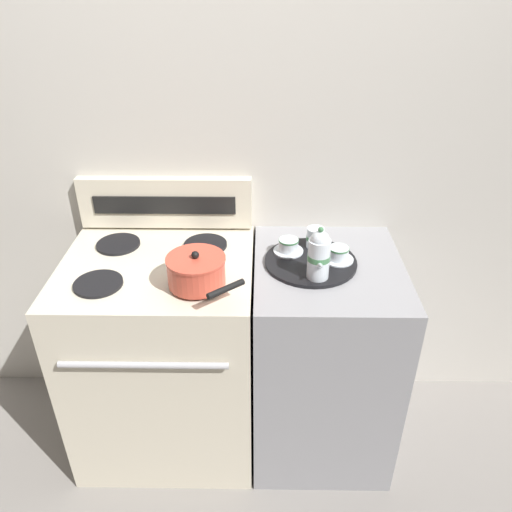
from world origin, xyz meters
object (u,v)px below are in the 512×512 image
(stove, at_px, (166,354))
(saucepan, at_px, (197,271))
(serving_tray, at_px, (311,262))
(teacup_left, at_px, (339,254))
(creamer_jug, at_px, (315,238))
(teacup_right, at_px, (288,246))
(teapot, at_px, (319,255))

(stove, xyz_separation_m, saucepan, (0.18, -0.15, 0.53))
(serving_tray, bearing_deg, saucepan, -158.81)
(teacup_left, bearing_deg, stove, -178.35)
(creamer_jug, bearing_deg, serving_tray, -102.84)
(stove, xyz_separation_m, teacup_right, (0.52, 0.08, 0.51))
(stove, distance_m, serving_tray, 0.77)
(stove, relative_size, teacup_right, 7.88)
(serving_tray, bearing_deg, stove, -178.47)
(teacup_right, bearing_deg, saucepan, -145.84)
(stove, height_order, serving_tray, serving_tray)
(teapot, relative_size, teacup_left, 1.72)
(stove, distance_m, saucepan, 0.58)
(stove, xyz_separation_m, creamer_jug, (0.63, 0.12, 0.52))
(teapot, height_order, creamer_jug, teapot)
(teacup_right, relative_size, creamer_jug, 1.44)
(creamer_jug, bearing_deg, teacup_left, -51.48)
(saucepan, bearing_deg, stove, 141.02)
(creamer_jug, bearing_deg, teacup_right, -159.01)
(teapot, xyz_separation_m, creamer_jug, (0.01, 0.22, -0.05))
(serving_tray, xyz_separation_m, teapot, (0.01, -0.12, 0.10))
(teapot, distance_m, creamer_jug, 0.23)
(teacup_left, bearing_deg, teapot, -127.03)
(saucepan, xyz_separation_m, creamer_jug, (0.45, 0.27, -0.01))
(stove, relative_size, teapot, 4.58)
(teapot, bearing_deg, creamer_jug, 87.52)
(teapot, height_order, teacup_left, teapot)
(stove, relative_size, serving_tray, 2.63)
(teacup_right, bearing_deg, stove, -171.09)
(saucepan, height_order, teacup_left, saucepan)
(teacup_right, bearing_deg, teapot, -61.42)
(stove, bearing_deg, teacup_left, 1.65)
(teacup_left, bearing_deg, teacup_right, 162.28)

